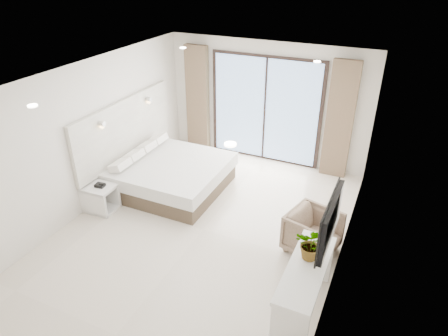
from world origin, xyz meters
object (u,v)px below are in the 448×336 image
(console_desk, at_px, (305,279))
(armchair, at_px, (313,231))
(nightstand, at_px, (101,198))
(bed, at_px, (170,175))

(console_desk, distance_m, armchair, 1.32)
(nightstand, distance_m, armchair, 3.91)
(bed, relative_size, nightstand, 3.67)
(bed, distance_m, console_desk, 3.87)
(bed, distance_m, nightstand, 1.45)
(nightstand, relative_size, console_desk, 0.38)
(bed, bearing_deg, nightstand, -121.78)
(nightstand, height_order, armchair, armchair)
(armchair, bearing_deg, console_desk, -156.61)
(nightstand, height_order, console_desk, console_desk)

